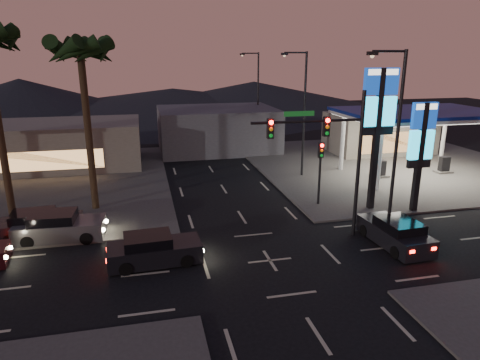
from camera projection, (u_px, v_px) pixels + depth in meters
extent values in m
plane|color=black|center=(270.00, 261.00, 21.04)|extent=(140.00, 140.00, 0.00)
cube|color=#47443F|center=(386.00, 164.00, 39.43)|extent=(24.00, 24.00, 0.12)
cube|color=#47443F|center=(8.00, 187.00, 32.53)|extent=(24.00, 24.00, 0.12)
cylinder|color=silver|center=(379.00, 158.00, 31.12)|extent=(0.36, 0.36, 5.00)
cylinder|color=silver|center=(342.00, 142.00, 36.73)|extent=(0.36, 0.36, 5.00)
cylinder|color=silver|center=(444.00, 138.00, 38.89)|extent=(0.36, 0.36, 5.00)
cube|color=silver|center=(419.00, 114.00, 34.25)|extent=(12.00, 8.00, 0.50)
cube|color=white|center=(418.00, 117.00, 34.33)|extent=(11.60, 7.60, 0.06)
cube|color=navy|center=(419.00, 112.00, 34.21)|extent=(12.20, 8.20, 0.25)
cube|color=black|center=(380.00, 169.00, 34.84)|extent=(0.80, 0.50, 1.40)
cube|color=black|center=(444.00, 165.00, 36.13)|extent=(0.80, 0.50, 1.40)
cube|color=#726B5B|center=(379.00, 133.00, 43.99)|extent=(10.00, 6.00, 4.00)
cube|color=black|center=(376.00, 142.00, 26.75)|extent=(0.35, 0.35, 9.00)
cube|color=navy|center=(381.00, 81.00, 25.71)|extent=(2.20, 0.30, 1.60)
cube|color=white|center=(382.00, 72.00, 25.55)|extent=(1.98, 0.32, 0.35)
cube|color=#1ACFFF|center=(379.00, 111.00, 26.21)|extent=(2.20, 0.30, 1.80)
cube|color=black|center=(377.00, 131.00, 26.55)|extent=(2.09, 0.28, 0.50)
cube|color=black|center=(419.00, 159.00, 26.63)|extent=(0.35, 0.35, 7.00)
cube|color=navy|center=(424.00, 116.00, 25.87)|extent=(1.60, 0.30, 1.60)
cube|color=white|center=(425.00, 106.00, 25.72)|extent=(1.44, 0.32, 0.35)
cube|color=#1ACFFF|center=(421.00, 145.00, 26.38)|extent=(1.60, 0.30, 1.80)
cube|color=black|center=(418.00, 164.00, 26.72)|extent=(1.52, 0.28, 0.50)
cylinder|color=black|center=(359.00, 166.00, 22.97)|extent=(0.20, 0.20, 8.00)
cylinder|color=black|center=(308.00, 121.00, 21.62)|extent=(6.00, 0.14, 0.14)
cube|color=#0C3F14|center=(299.00, 114.00, 21.40)|extent=(1.60, 0.05, 0.25)
cube|color=black|center=(326.00, 126.00, 21.92)|extent=(0.32, 0.25, 1.00)
sphere|color=#FF0C07|center=(328.00, 120.00, 21.68)|extent=(0.22, 0.22, 0.22)
sphere|color=orange|center=(327.00, 127.00, 21.78)|extent=(0.20, 0.20, 0.20)
sphere|color=#0CB226|center=(327.00, 133.00, 21.87)|extent=(0.20, 0.20, 0.20)
cube|color=black|center=(270.00, 129.00, 21.27)|extent=(0.32, 0.25, 1.00)
sphere|color=#FF0C07|center=(271.00, 122.00, 21.04)|extent=(0.22, 0.22, 0.22)
sphere|color=orange|center=(271.00, 129.00, 21.13)|extent=(0.20, 0.20, 0.20)
sphere|color=#0CB226|center=(271.00, 136.00, 21.22)|extent=(0.20, 0.20, 0.20)
cylinder|color=black|center=(320.00, 177.00, 28.21)|extent=(0.16, 0.16, 4.00)
cube|color=black|center=(321.00, 150.00, 27.70)|extent=(0.32, 0.25, 1.00)
sphere|color=#FF0C07|center=(322.00, 146.00, 27.47)|extent=(0.22, 0.22, 0.22)
sphere|color=orange|center=(322.00, 151.00, 27.56)|extent=(0.20, 0.20, 0.20)
sphere|color=#0CB226|center=(322.00, 156.00, 27.65)|extent=(0.20, 0.20, 0.20)
cylinder|color=black|center=(396.00, 150.00, 22.08)|extent=(0.18, 0.18, 10.00)
cylinder|color=black|center=(390.00, 51.00, 20.50)|extent=(1.80, 0.12, 0.12)
cube|color=black|center=(372.00, 53.00, 20.34)|extent=(0.50, 0.25, 0.18)
sphere|color=#FFCC8C|center=(372.00, 56.00, 20.37)|extent=(0.20, 0.20, 0.20)
cylinder|color=black|center=(304.00, 116.00, 34.23)|extent=(0.18, 0.18, 10.00)
cylinder|color=black|center=(296.00, 53.00, 32.66)|extent=(1.80, 0.12, 0.12)
cube|color=black|center=(284.00, 54.00, 32.49)|extent=(0.50, 0.25, 0.18)
sphere|color=#FFCC8C|center=(284.00, 56.00, 32.53)|extent=(0.20, 0.20, 0.20)
cylinder|color=black|center=(258.00, 99.00, 47.32)|extent=(0.18, 0.18, 10.00)
cylinder|color=black|center=(250.00, 53.00, 45.75)|extent=(1.80, 0.12, 0.12)
cube|color=black|center=(242.00, 54.00, 45.58)|extent=(0.50, 0.25, 0.18)
sphere|color=#FFCC8C|center=(242.00, 55.00, 45.62)|extent=(0.20, 0.20, 0.20)
cylinder|color=black|center=(88.00, 132.00, 26.54)|extent=(0.44, 0.44, 10.20)
sphere|color=black|center=(80.00, 47.00, 25.11)|extent=(0.90, 0.90, 0.90)
cone|color=black|center=(103.00, 52.00, 25.47)|extent=(0.90, 2.74, 1.91)
cone|color=black|center=(98.00, 52.00, 26.25)|extent=(2.57, 2.57, 1.91)
cone|color=black|center=(83.00, 52.00, 26.41)|extent=(2.74, 0.90, 1.91)
cone|color=black|center=(66.00, 52.00, 25.85)|extent=(2.57, 2.57, 1.91)
cone|color=black|center=(57.00, 52.00, 24.91)|extent=(0.90, 2.74, 1.91)
cone|color=black|center=(61.00, 52.00, 24.13)|extent=(2.57, 2.57, 1.91)
cone|color=black|center=(77.00, 52.00, 23.98)|extent=(2.74, 0.90, 1.91)
cone|color=black|center=(95.00, 52.00, 24.53)|extent=(2.57, 2.57, 1.91)
cone|color=black|center=(10.00, 41.00, 24.22)|extent=(0.90, 2.74, 1.91)
cone|color=black|center=(8.00, 41.00, 25.00)|extent=(2.57, 2.57, 1.91)
cube|color=#726B5B|center=(48.00, 145.00, 38.02)|extent=(16.00, 8.00, 4.00)
cube|color=#4C4C51|center=(217.00, 129.00, 45.16)|extent=(12.00, 9.00, 4.40)
cone|color=black|center=(21.00, 97.00, 70.90)|extent=(40.00, 40.00, 6.00)
cone|color=black|center=(254.00, 95.00, 79.67)|extent=(50.00, 50.00, 5.00)
cone|color=black|center=(173.00, 100.00, 76.57)|extent=(60.00, 60.00, 4.00)
cube|color=black|center=(155.00, 252.00, 20.66)|extent=(4.51, 2.09, 0.90)
cube|color=black|center=(148.00, 242.00, 20.41)|extent=(2.30, 1.82, 0.65)
cylinder|color=black|center=(181.00, 246.00, 21.89)|extent=(0.66, 0.28, 0.64)
cylinder|color=black|center=(187.00, 261.00, 20.31)|extent=(0.66, 0.28, 0.64)
cylinder|color=black|center=(125.00, 253.00, 21.14)|extent=(0.66, 0.28, 0.64)
cylinder|color=black|center=(126.00, 269.00, 19.57)|extent=(0.66, 0.28, 0.64)
sphere|color=#FFF2BF|center=(198.00, 241.00, 21.79)|extent=(0.22, 0.22, 0.22)
sphere|color=#FFF2BF|center=(202.00, 251.00, 20.67)|extent=(0.22, 0.22, 0.22)
cube|color=#FF140A|center=(107.00, 250.00, 20.59)|extent=(0.09, 0.26, 0.14)
cube|color=#FF140A|center=(107.00, 261.00, 19.48)|extent=(0.09, 0.26, 0.14)
sphere|color=#FFF2BF|center=(10.00, 248.00, 21.12)|extent=(0.20, 0.20, 0.20)
sphere|color=#FFF2BF|center=(6.00, 257.00, 20.10)|extent=(0.20, 0.20, 0.20)
cube|color=#5A5A5C|center=(61.00, 229.00, 23.32)|extent=(4.75, 2.23, 0.95)
cube|color=black|center=(53.00, 219.00, 23.09)|extent=(2.42, 1.93, 0.68)
cylinder|color=black|center=(92.00, 226.00, 24.47)|extent=(0.69, 0.29, 0.67)
cylinder|color=black|center=(86.00, 238.00, 22.77)|extent=(0.69, 0.29, 0.67)
cylinder|color=black|center=(37.00, 229.00, 24.00)|extent=(0.69, 0.29, 0.67)
cylinder|color=black|center=(28.00, 242.00, 22.31)|extent=(0.69, 0.29, 0.67)
sphere|color=#FFF2BF|center=(106.00, 221.00, 24.26)|extent=(0.23, 0.23, 0.23)
sphere|color=#FFF2BF|center=(103.00, 230.00, 23.07)|extent=(0.23, 0.23, 0.23)
cube|color=#FF140A|center=(19.00, 225.00, 23.51)|extent=(0.10, 0.27, 0.15)
cube|color=#FF140A|center=(11.00, 234.00, 22.31)|extent=(0.10, 0.27, 0.15)
cube|color=black|center=(40.00, 227.00, 23.73)|extent=(4.48, 2.03, 0.90)
cube|color=black|center=(33.00, 217.00, 23.48)|extent=(2.27, 1.79, 0.65)
cylinder|color=black|center=(69.00, 223.00, 24.94)|extent=(0.65, 0.27, 0.64)
cylinder|color=black|center=(66.00, 234.00, 23.36)|extent=(0.65, 0.27, 0.64)
cylinder|color=black|center=(17.00, 228.00, 24.23)|extent=(0.65, 0.27, 0.64)
cylinder|color=black|center=(10.00, 240.00, 22.65)|extent=(0.65, 0.27, 0.64)
sphere|color=#FFF2BF|center=(83.00, 218.00, 24.83)|extent=(0.22, 0.22, 0.22)
sphere|color=#FFF2BF|center=(81.00, 226.00, 23.71)|extent=(0.22, 0.22, 0.22)
cube|color=black|center=(394.00, 235.00, 22.65)|extent=(2.12, 4.59, 0.92)
cube|color=black|center=(399.00, 226.00, 22.19)|extent=(1.85, 2.34, 0.66)
cylinder|color=black|center=(365.00, 230.00, 23.81)|extent=(0.28, 0.67, 0.65)
cylinder|color=black|center=(392.00, 227.00, 24.27)|extent=(0.28, 0.67, 0.65)
cylinder|color=black|center=(396.00, 252.00, 21.16)|extent=(0.28, 0.67, 0.65)
cylinder|color=black|center=(426.00, 248.00, 21.62)|extent=(0.28, 0.67, 0.65)
cube|color=#FF140A|center=(412.00, 252.00, 20.37)|extent=(0.26, 0.09, 0.14)
cube|color=#FF140A|center=(434.00, 249.00, 20.69)|extent=(0.26, 0.09, 0.14)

